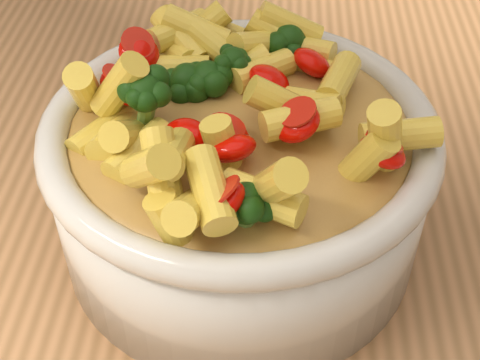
{
  "coord_description": "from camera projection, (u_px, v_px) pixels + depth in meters",
  "views": [
    {
      "loc": [
        0.11,
        -0.36,
        1.25
      ],
      "look_at": [
        0.09,
        -0.04,
        0.95
      ],
      "focal_mm": 50.0,
      "sensor_mm": 36.0,
      "label": 1
    }
  ],
  "objects": [
    {
      "name": "table",
      "position": [
        142.0,
        277.0,
        0.58
      ],
      "size": [
        1.2,
        0.8,
        0.9
      ],
      "color": "#AE784A",
      "rests_on": "ground"
    },
    {
      "name": "serving_bowl",
      "position": [
        240.0,
        179.0,
        0.44
      ],
      "size": [
        0.25,
        0.25,
        0.11
      ],
      "color": "silver",
      "rests_on": "table"
    },
    {
      "name": "pasta_salad",
      "position": [
        240.0,
        96.0,
        0.39
      ],
      "size": [
        0.2,
        0.2,
        0.04
      ],
      "color": "#FFE450",
      "rests_on": "serving_bowl"
    }
  ]
}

